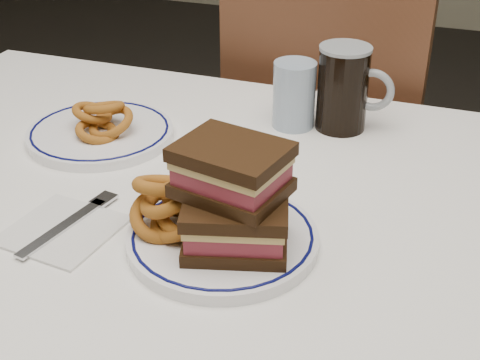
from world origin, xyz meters
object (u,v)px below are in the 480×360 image
(beer_mug, at_px, (345,88))
(main_plate, at_px, (223,238))
(chair_far, at_px, (330,146))
(reuben_sandwich, at_px, (234,197))
(far_plate, at_px, (100,133))

(beer_mug, bearing_deg, main_plate, -99.92)
(beer_mug, bearing_deg, chair_far, 103.97)
(main_plate, xyz_separation_m, beer_mug, (0.07, 0.40, 0.07))
(chair_far, relative_size, reuben_sandwich, 6.03)
(reuben_sandwich, height_order, far_plate, reuben_sandwich)
(beer_mug, bearing_deg, reuben_sandwich, -96.91)
(chair_far, bearing_deg, far_plate, -118.07)
(chair_far, distance_m, main_plate, 0.80)
(beer_mug, height_order, far_plate, beer_mug)
(chair_far, xyz_separation_m, far_plate, (-0.29, -0.54, 0.24))
(main_plate, xyz_separation_m, far_plate, (-0.31, 0.22, -0.00))
(chair_far, xyz_separation_m, main_plate, (0.02, -0.76, 0.24))
(chair_far, height_order, far_plate, chair_far)
(main_plate, height_order, far_plate, same)
(far_plate, bearing_deg, beer_mug, 25.42)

